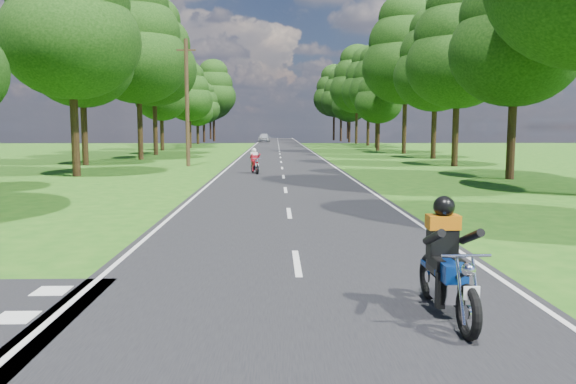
{
  "coord_description": "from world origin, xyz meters",
  "views": [
    {
      "loc": [
        -0.38,
        -8.07,
        2.5
      ],
      "look_at": [
        -0.12,
        4.0,
        1.1
      ],
      "focal_mm": 35.0,
      "sensor_mm": 36.0,
      "label": 1
    }
  ],
  "objects": [
    {
      "name": "ground",
      "position": [
        0.0,
        0.0,
        0.0
      ],
      "size": [
        160.0,
        160.0,
        0.0
      ],
      "primitive_type": "plane",
      "color": "#205814",
      "rests_on": "ground"
    },
    {
      "name": "main_road",
      "position": [
        0.0,
        50.0,
        0.01
      ],
      "size": [
        7.0,
        140.0,
        0.02
      ],
      "primitive_type": "cube",
      "color": "black",
      "rests_on": "ground"
    },
    {
      "name": "road_markings",
      "position": [
        -0.14,
        48.13,
        0.02
      ],
      "size": [
        7.4,
        140.0,
        0.01
      ],
      "color": "silver",
      "rests_on": "main_road"
    },
    {
      "name": "treeline",
      "position": [
        1.43,
        60.06,
        8.25
      ],
      "size": [
        40.0,
        115.35,
        14.78
      ],
      "color": "black",
      "rests_on": "ground"
    },
    {
      "name": "telegraph_pole",
      "position": [
        -6.0,
        28.0,
        4.07
      ],
      "size": [
        1.2,
        0.26,
        8.0
      ],
      "color": "#382616",
      "rests_on": "ground"
    },
    {
      "name": "rider_near_blue",
      "position": [
        1.85,
        -0.98,
        0.81
      ],
      "size": [
        0.68,
        1.91,
        1.58
      ],
      "primitive_type": null,
      "rotation": [
        0.0,
        0.0,
        0.02
      ],
      "color": "navy",
      "rests_on": "main_road"
    },
    {
      "name": "rider_far_red",
      "position": [
        -1.52,
        22.1,
        0.7
      ],
      "size": [
        0.88,
        1.72,
        1.37
      ],
      "primitive_type": null,
      "rotation": [
        0.0,
        0.0,
        0.22
      ],
      "color": "#AF0D18",
      "rests_on": "main_road"
    },
    {
      "name": "distant_car",
      "position": [
        -2.31,
        86.1,
        0.78
      ],
      "size": [
        2.2,
        4.59,
        1.51
      ],
      "primitive_type": "imported",
      "rotation": [
        0.0,
        0.0,
        -0.09
      ],
      "color": "silver",
      "rests_on": "main_road"
    }
  ]
}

